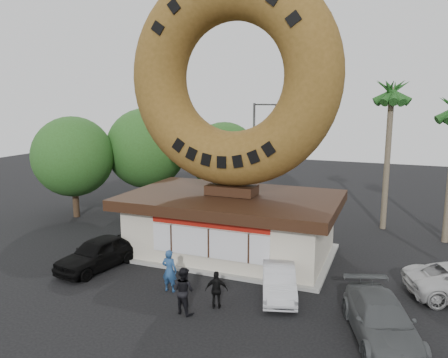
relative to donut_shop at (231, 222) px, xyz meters
name	(u,v)px	position (x,y,z in m)	size (l,w,h in m)	color
ground	(181,300)	(0.00, -5.98, -1.77)	(90.00, 90.00, 0.00)	black
donut_shop	(231,222)	(0.00, 0.00, 0.00)	(11.20, 7.20, 3.80)	beige
giant_donut	(232,77)	(0.00, 0.02, 7.61)	(11.16, 11.16, 2.84)	brown
tree_west	(147,148)	(-9.50, 7.02, 2.87)	(6.00, 6.00, 7.65)	#473321
tree_mid	(224,157)	(-4.00, 9.02, 2.25)	(5.20, 5.20, 6.63)	#473321
tree_far	(73,157)	(-13.00, 3.02, 2.56)	(5.60, 5.60, 7.14)	#473321
palm_near	(392,97)	(7.50, 8.02, 6.65)	(2.60, 2.60, 9.75)	#726651
street_lamp	(256,150)	(-1.86, 10.02, 2.72)	(2.11, 0.20, 8.00)	#59595E
person_left	(169,271)	(-0.84, -5.42, -0.82)	(0.69, 0.45, 1.89)	navy
person_center	(184,290)	(0.63, -6.95, -0.83)	(0.91, 0.71, 1.88)	black
person_right	(217,290)	(1.68, -6.11, -0.99)	(0.91, 0.38, 1.55)	black
car_black	(98,253)	(-5.44, -4.37, -0.99)	(1.83, 4.54, 1.55)	black
car_silver	(279,281)	(3.70, -4.04, -1.12)	(1.36, 3.91, 1.29)	#BCBDC2
car_grey	(381,320)	(7.90, -6.09, -1.05)	(2.01, 4.95, 1.44)	#55585A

